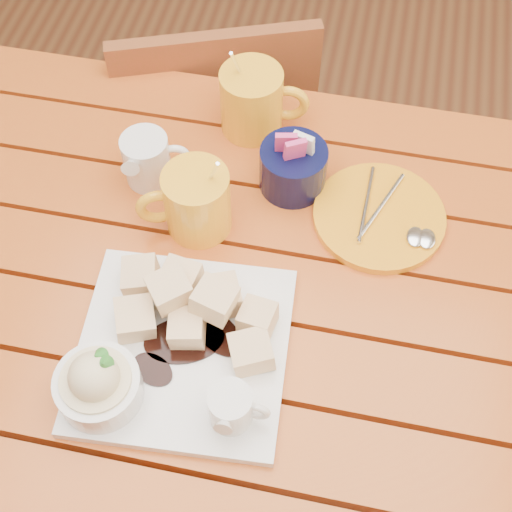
% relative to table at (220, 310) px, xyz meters
% --- Properties ---
extents(ground, '(5.00, 5.00, 0.00)m').
position_rel_table_xyz_m(ground, '(0.00, -0.00, -0.64)').
color(ground, '#5E2E1A').
rests_on(ground, ground).
extents(table, '(1.20, 0.79, 0.75)m').
position_rel_table_xyz_m(table, '(0.00, 0.00, 0.00)').
color(table, '#A43315').
rests_on(table, ground).
extents(dessert_plate, '(0.30, 0.30, 0.11)m').
position_rel_table_xyz_m(dessert_plate, '(-0.03, -0.15, 0.14)').
color(dessert_plate, white).
rests_on(dessert_plate, table).
extents(coffee_mug_left, '(0.14, 0.10, 0.16)m').
position_rel_table_xyz_m(coffee_mug_left, '(-0.05, 0.08, 0.16)').
color(coffee_mug_left, '#FBAA1F').
rests_on(coffee_mug_left, table).
extents(coffee_mug_right, '(0.14, 0.10, 0.17)m').
position_rel_table_xyz_m(coffee_mug_right, '(-0.01, 0.30, 0.17)').
color(coffee_mug_right, '#FBAA1F').
rests_on(coffee_mug_right, table).
extents(cream_pitcher, '(0.11, 0.09, 0.09)m').
position_rel_table_xyz_m(cream_pitcher, '(-0.14, 0.15, 0.15)').
color(cream_pitcher, white).
rests_on(cream_pitcher, table).
extents(sugar_caddy, '(0.10, 0.10, 0.11)m').
position_rel_table_xyz_m(sugar_caddy, '(0.08, 0.19, 0.15)').
color(sugar_caddy, black).
rests_on(sugar_caddy, table).
extents(orange_saucer, '(0.20, 0.20, 0.02)m').
position_rel_table_xyz_m(orange_saucer, '(0.22, 0.15, 0.11)').
color(orange_saucer, orange).
rests_on(orange_saucer, table).
extents(chair_far, '(0.49, 0.49, 0.81)m').
position_rel_table_xyz_m(chair_far, '(-0.14, 0.53, -0.19)').
color(chair_far, brown).
rests_on(chair_far, ground).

